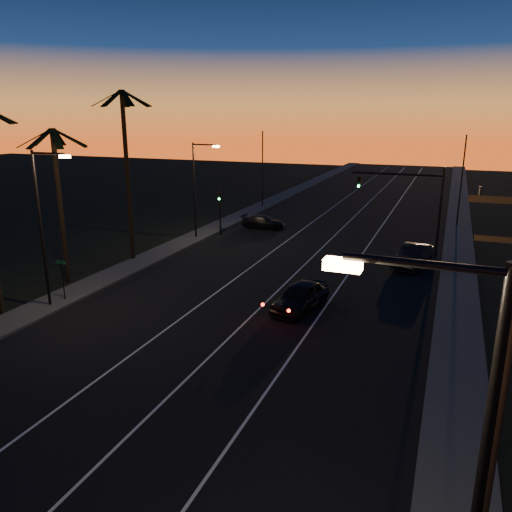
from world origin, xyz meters
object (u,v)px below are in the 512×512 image
at_px(utility_pole, 502,379).
at_px(signal_mast, 410,194).
at_px(right_car, 413,256).
at_px(cross_car, 263,222).
at_px(lead_car, 300,296).

bearing_deg(utility_pole, signal_mast, 98.47).
xyz_separation_m(signal_mast, right_car, (0.88, -3.98, -3.96)).
height_order(signal_mast, right_car, signal_mast).
xyz_separation_m(signal_mast, cross_car, (-13.90, 4.13, -4.15)).
xyz_separation_m(lead_car, cross_car, (-9.49, 19.21, -0.18)).
bearing_deg(utility_pole, cross_car, 118.29).
xyz_separation_m(utility_pole, lead_car, (-8.87, 14.92, -4.51)).
bearing_deg(lead_car, signal_mast, 73.69).
bearing_deg(right_car, cross_car, 151.24).
relative_size(right_car, cross_car, 1.18).
bearing_deg(right_car, signal_mast, 102.51).
bearing_deg(utility_pole, lead_car, 120.75).
bearing_deg(cross_car, utility_pole, -61.71).
xyz_separation_m(utility_pole, signal_mast, (-4.46, 29.99, -0.53)).
distance_m(signal_mast, cross_car, 15.09).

